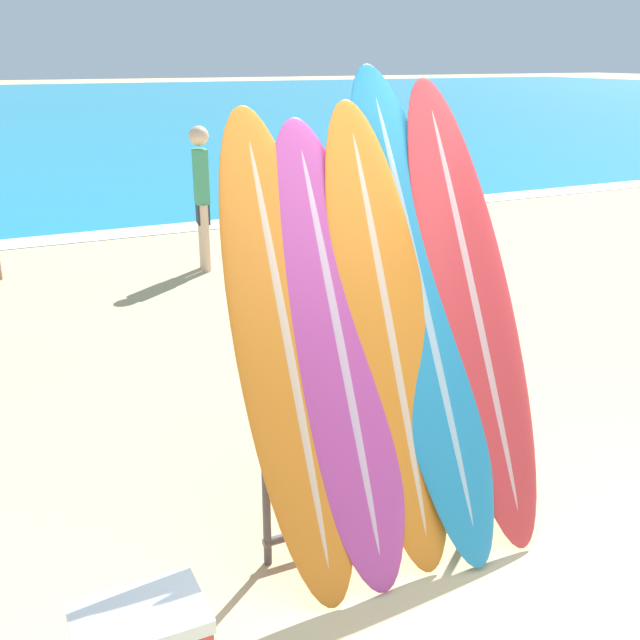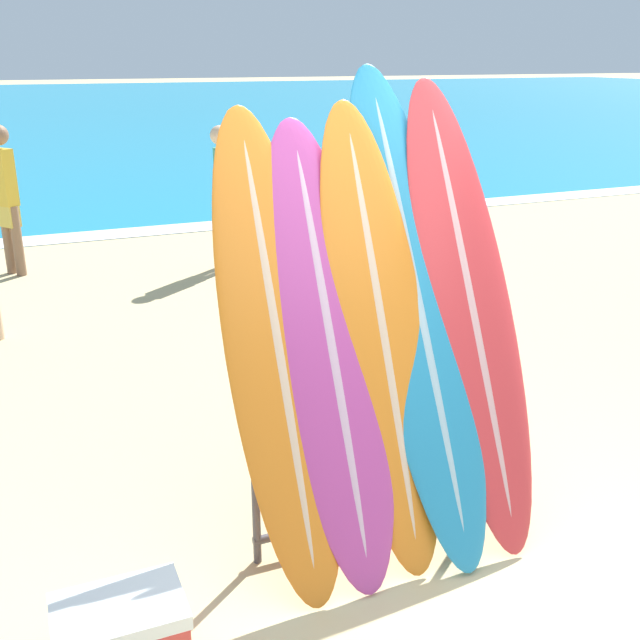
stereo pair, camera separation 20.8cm
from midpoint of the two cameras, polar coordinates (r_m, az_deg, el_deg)
name	(u,v)px [view 2 (the right image)]	position (r m, az deg, el deg)	size (l,w,h in m)	color
ground_plane	(477,593)	(3.77, 13.53, -19.59)	(160.00, 160.00, 0.00)	tan
ocean_water	(38,106)	(39.81, -20.54, 15.00)	(120.00, 60.00, 0.01)	teal
surfboard_rack	(381,450)	(3.83, 6.24, -9.85)	(1.37, 0.04, 0.89)	#47474C
surfboard_slot_0	(277,350)	(3.43, -1.53, -2.33)	(0.50, 1.06, 2.14)	orange
surfboard_slot_1	(330,350)	(3.52, 2.43, -2.30)	(0.52, 1.06, 2.08)	#B23D8E
surfboard_slot_2	(380,334)	(3.63, 6.27, -1.06)	(0.50, 1.02, 2.16)	orange
surfboard_slot_3	(416,308)	(3.76, 8.93, 0.93)	(0.52, 1.31, 2.32)	teal
surfboard_slot_4	(469,309)	(3.90, 12.78, 0.83)	(0.51, 1.18, 2.25)	red
person_near_water	(412,225)	(6.93, 7.92, 7.16)	(0.28, 0.25, 1.62)	beige
person_mid_beach	(222,192)	(8.61, -6.76, 9.64)	(0.22, 0.27, 1.62)	beige
person_far_right	(6,195)	(8.94, -22.18, 8.83)	(0.26, 0.28, 1.65)	#846047
cooler_box	(122,639)	(3.28, -12.97, -22.66)	(0.51, 0.35, 0.34)	red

